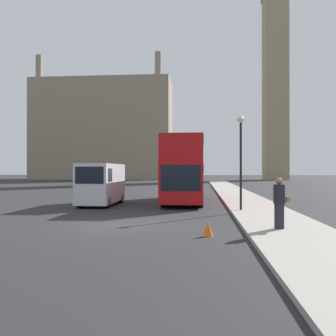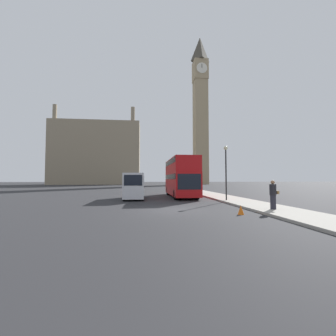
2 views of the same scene
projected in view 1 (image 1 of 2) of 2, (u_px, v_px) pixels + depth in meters
name	position (u px, v px, depth m)	size (l,w,h in m)	color
ground_plane	(117.00, 225.00, 15.37)	(300.00, 300.00, 0.00)	#28282B
sidewalk_strip	(281.00, 225.00, 14.80)	(3.24, 120.00, 0.15)	#9E998E
clock_tower	(275.00, 46.00, 85.02)	(5.58, 5.75, 59.53)	tan
building_block_distant	(103.00, 130.00, 91.46)	(33.04, 12.37, 29.13)	gray
red_double_decker_bus	(184.00, 167.00, 26.03)	(2.58, 10.17, 4.37)	#B71114
white_van	(101.00, 183.00, 23.93)	(1.99, 5.30, 2.65)	silver
pedestrian	(279.00, 203.00, 13.42)	(0.57, 0.41, 1.83)	#23232D
street_lamp	(241.00, 147.00, 19.81)	(0.36, 0.36, 4.96)	black
traffic_cone	(208.00, 228.00, 12.70)	(0.36, 0.36, 0.55)	orange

